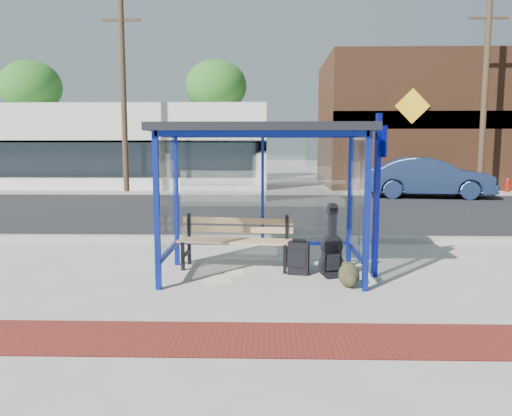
{
  "coord_description": "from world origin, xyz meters",
  "views": [
    {
      "loc": [
        0.1,
        -7.8,
        2.11
      ],
      "look_at": [
        -0.1,
        0.2,
        1.09
      ],
      "focal_mm": 35.0,
      "sensor_mm": 36.0,
      "label": 1
    }
  ],
  "objects_px": {
    "backpack": "(349,276)",
    "fire_hydrant": "(508,185)",
    "bench": "(236,238)",
    "suitcase": "(299,258)",
    "guitar_bag": "(332,253)",
    "parked_car": "(429,178)"
  },
  "relations": [
    {
      "from": "backpack",
      "to": "parked_car",
      "type": "xyz_separation_m",
      "value": [
        5.16,
        12.73,
        0.62
      ]
    },
    {
      "from": "parked_car",
      "to": "bench",
      "type": "bearing_deg",
      "value": 156.16
    },
    {
      "from": "bench",
      "to": "parked_car",
      "type": "bearing_deg",
      "value": 65.15
    },
    {
      "from": "suitcase",
      "to": "backpack",
      "type": "relative_size",
      "value": 1.54
    },
    {
      "from": "guitar_bag",
      "to": "fire_hydrant",
      "type": "height_order",
      "value": "guitar_bag"
    },
    {
      "from": "backpack",
      "to": "fire_hydrant",
      "type": "xyz_separation_m",
      "value": [
        8.99,
        14.24,
        0.19
      ]
    },
    {
      "from": "fire_hydrant",
      "to": "backpack",
      "type": "bearing_deg",
      "value": -122.27
    },
    {
      "from": "guitar_bag",
      "to": "suitcase",
      "type": "distance_m",
      "value": 0.58
    },
    {
      "from": "suitcase",
      "to": "fire_hydrant",
      "type": "relative_size",
      "value": 0.85
    },
    {
      "from": "suitcase",
      "to": "guitar_bag",
      "type": "bearing_deg",
      "value": -14.05
    },
    {
      "from": "bench",
      "to": "parked_car",
      "type": "distance_m",
      "value": 13.5
    },
    {
      "from": "bench",
      "to": "guitar_bag",
      "type": "xyz_separation_m",
      "value": [
        1.55,
        -0.64,
        -0.1
      ]
    },
    {
      "from": "bench",
      "to": "backpack",
      "type": "relative_size",
      "value": 5.21
    },
    {
      "from": "bench",
      "to": "fire_hydrant",
      "type": "bearing_deg",
      "value": 56.6
    },
    {
      "from": "backpack",
      "to": "fire_hydrant",
      "type": "relative_size",
      "value": 0.55
    },
    {
      "from": "guitar_bag",
      "to": "parked_car",
      "type": "relative_size",
      "value": 0.23
    },
    {
      "from": "bench",
      "to": "fire_hydrant",
      "type": "distance_m",
      "value": 16.94
    },
    {
      "from": "parked_car",
      "to": "fire_hydrant",
      "type": "distance_m",
      "value": 4.14
    },
    {
      "from": "parked_car",
      "to": "fire_hydrant",
      "type": "relative_size",
      "value": 7.11
    },
    {
      "from": "backpack",
      "to": "fire_hydrant",
      "type": "bearing_deg",
      "value": 49.4
    },
    {
      "from": "guitar_bag",
      "to": "parked_car",
      "type": "height_order",
      "value": "parked_car"
    },
    {
      "from": "backpack",
      "to": "fire_hydrant",
      "type": "distance_m",
      "value": 16.84
    }
  ]
}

